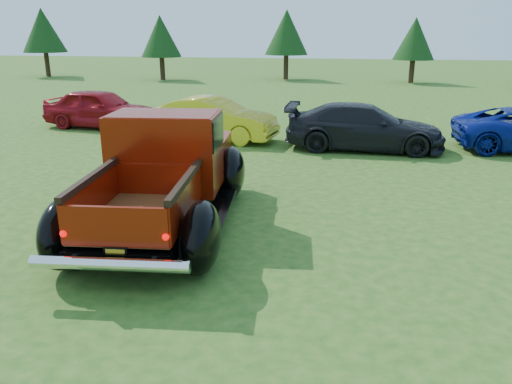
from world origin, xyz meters
name	(u,v)px	position (x,y,z in m)	size (l,w,h in m)	color
ground	(233,260)	(0.00, 0.00, 0.00)	(120.00, 120.00, 0.00)	#275317
tree_far_west	(43,30)	(-22.00, 30.00, 3.52)	(3.33, 3.33, 5.20)	#332114
tree_west	(161,36)	(-12.00, 29.00, 3.11)	(2.94, 2.94, 4.60)	#332114
tree_mid_left	(287,32)	(-3.00, 31.00, 3.38)	(3.20, 3.20, 5.00)	#332114
tree_mid_right	(415,39)	(6.00, 30.00, 2.97)	(2.82, 2.82, 4.40)	#332114
pickup_truck	(167,170)	(-1.67, 1.65, 1.00)	(3.14, 5.86, 2.10)	black
show_car_red	(101,108)	(-7.52, 10.39, 0.73)	(1.74, 4.31, 1.47)	maroon
show_car_yellow	(213,119)	(-2.74, 9.01, 0.71)	(1.51, 4.32, 1.42)	gold
show_car_grey	(364,127)	(2.25, 8.49, 0.70)	(1.98, 4.86, 1.41)	black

